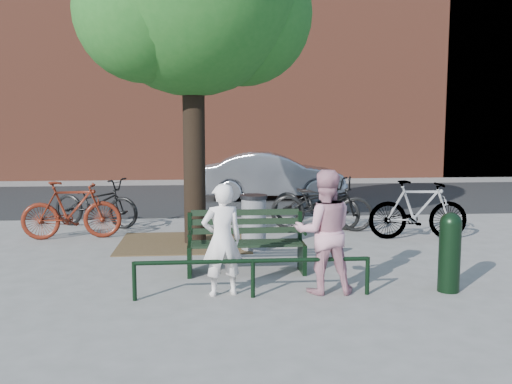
{
  "coord_description": "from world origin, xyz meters",
  "views": [
    {
      "loc": [
        -0.58,
        -8.29,
        2.24
      ],
      "look_at": [
        0.23,
        1.0,
        1.1
      ],
      "focal_mm": 40.0,
      "sensor_mm": 36.0,
      "label": 1
    }
  ],
  "objects": [
    {
      "name": "person_left",
      "position": [
        -0.39,
        -1.05,
        0.73
      ],
      "size": [
        0.6,
        0.46,
        1.46
      ],
      "primitive_type": "imported",
      "rotation": [
        0.0,
        0.0,
        3.37
      ],
      "color": "white",
      "rests_on": "ground"
    },
    {
      "name": "parked_car",
      "position": [
        1.35,
        8.13,
        0.68
      ],
      "size": [
        4.19,
        1.65,
        1.36
      ],
      "primitive_type": "imported",
      "rotation": [
        0.0,
        0.0,
        1.52
      ],
      "color": "gray",
      "rests_on": "ground"
    },
    {
      "name": "bicycle_a",
      "position": [
        -2.95,
        4.03,
        0.53
      ],
      "size": [
        2.13,
        1.42,
        1.06
      ],
      "primitive_type": "imported",
      "rotation": [
        0.0,
        0.0,
        1.18
      ],
      "color": "black",
      "rests_on": "ground"
    },
    {
      "name": "bollard",
      "position": [
        2.62,
        -1.16,
        0.57
      ],
      "size": [
        0.29,
        0.29,
        1.06
      ],
      "color": "black",
      "rests_on": "ground"
    },
    {
      "name": "guard_railing",
      "position": [
        0.0,
        -1.2,
        0.4
      ],
      "size": [
        3.06,
        0.06,
        0.51
      ],
      "color": "black",
      "rests_on": "ground"
    },
    {
      "name": "litter_bin",
      "position": [
        0.24,
        1.54,
        0.5
      ],
      "size": [
        0.48,
        0.48,
        0.98
      ],
      "color": "gray",
      "rests_on": "ground"
    },
    {
      "name": "park_bench",
      "position": [
        -0.0,
        0.08,
        0.48
      ],
      "size": [
        1.74,
        0.54,
        0.97
      ],
      "color": "black",
      "rests_on": "ground"
    },
    {
      "name": "bicycle_b",
      "position": [
        -3.17,
        2.78,
        0.56
      ],
      "size": [
        1.91,
        0.7,
        1.12
      ],
      "primitive_type": "imported",
      "rotation": [
        0.0,
        0.0,
        1.67
      ],
      "color": "#53180B",
      "rests_on": "ground"
    },
    {
      "name": "road",
      "position": [
        0.0,
        8.5,
        0.01
      ],
      "size": [
        40.0,
        7.0,
        0.01
      ],
      "primitive_type": "cube",
      "color": "black",
      "rests_on": "ground"
    },
    {
      "name": "person_right",
      "position": [
        0.95,
        -1.05,
        0.82
      ],
      "size": [
        0.81,
        0.64,
        1.63
      ],
      "primitive_type": "imported",
      "rotation": [
        0.0,
        0.0,
        3.12
      ],
      "color": "#CA8B9A",
      "rests_on": "ground"
    },
    {
      "name": "bicycle_c",
      "position": [
        1.79,
        3.25,
        0.56
      ],
      "size": [
        2.25,
        1.27,
        1.12
      ],
      "primitive_type": "imported",
      "rotation": [
        0.0,
        0.0,
        1.31
      ],
      "color": "black",
      "rests_on": "ground"
    },
    {
      "name": "townhouse_row",
      "position": [
        0.17,
        16.0,
        6.25
      ],
      "size": [
        45.0,
        4.0,
        14.0
      ],
      "color": "brown",
      "rests_on": "ground"
    },
    {
      "name": "bicycle_e",
      "position": [
        1.75,
        3.66,
        0.55
      ],
      "size": [
        2.07,
        1.86,
        1.09
      ],
      "primitive_type": "imported",
      "rotation": [
        0.0,
        0.0,
        0.9
      ],
      "color": "black",
      "rests_on": "ground"
    },
    {
      "name": "ground",
      "position": [
        0.0,
        0.0,
        0.0
      ],
      "size": [
        90.0,
        90.0,
        0.0
      ],
      "primitive_type": "plane",
      "color": "gray",
      "rests_on": "ground"
    },
    {
      "name": "bicycle_d",
      "position": [
        3.46,
        2.2,
        0.57
      ],
      "size": [
        1.93,
        0.68,
        1.14
      ],
      "primitive_type": "imported",
      "rotation": [
        0.0,
        0.0,
        1.49
      ],
      "color": "gray",
      "rests_on": "ground"
    },
    {
      "name": "dirt_pit",
      "position": [
        -1.0,
        2.2,
        0.01
      ],
      "size": [
        2.4,
        2.0,
        0.02
      ],
      "primitive_type": "cube",
      "color": "brown",
      "rests_on": "ground"
    }
  ]
}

